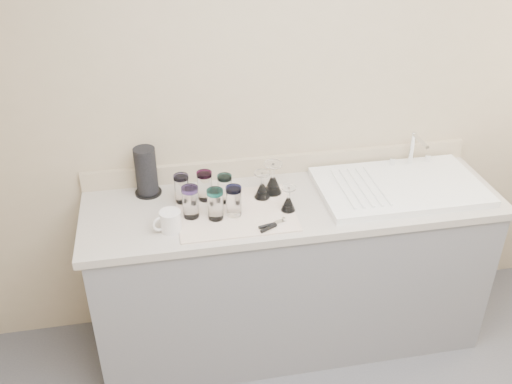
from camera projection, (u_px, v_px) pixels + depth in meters
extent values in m
cube|color=tan|center=(282.00, 111.00, 2.87)|extent=(3.50, 0.04, 2.50)
cube|color=slate|center=(291.00, 275.00, 3.05)|extent=(2.00, 0.60, 0.86)
cube|color=gray|center=(294.00, 204.00, 2.81)|extent=(2.06, 0.62, 0.04)
cube|color=white|center=(399.00, 187.00, 2.88)|extent=(0.82, 0.50, 0.03)
cylinder|color=silver|center=(412.00, 148.00, 3.02)|extent=(0.02, 0.02, 0.18)
cylinder|color=silver|center=(421.00, 141.00, 2.91)|extent=(0.02, 0.16, 0.02)
cylinder|color=silver|center=(392.00, 161.00, 3.04)|extent=(0.03, 0.03, 0.04)
cylinder|color=silver|center=(427.00, 158.00, 3.07)|extent=(0.03, 0.03, 0.04)
cube|color=silver|center=(236.00, 212.00, 2.71)|extent=(0.55, 0.42, 0.01)
cylinder|color=white|center=(182.00, 190.00, 2.75)|extent=(0.07, 0.07, 0.13)
cylinder|color=#A291EE|center=(181.00, 177.00, 2.71)|extent=(0.07, 0.07, 0.02)
cylinder|color=white|center=(205.00, 187.00, 2.77)|extent=(0.07, 0.07, 0.13)
cylinder|color=#CF1A99|center=(204.00, 174.00, 2.73)|extent=(0.07, 0.07, 0.02)
cylinder|color=white|center=(225.00, 190.00, 2.75)|extent=(0.07, 0.07, 0.12)
cylinder|color=#42C5BF|center=(224.00, 177.00, 2.71)|extent=(0.07, 0.07, 0.02)
cylinder|color=white|center=(191.00, 204.00, 2.63)|extent=(0.07, 0.07, 0.14)
cylinder|color=#6342AA|center=(190.00, 189.00, 2.59)|extent=(0.08, 0.08, 0.02)
cylinder|color=white|center=(215.00, 206.00, 2.62)|extent=(0.07, 0.07, 0.13)
cylinder|color=teal|center=(215.00, 192.00, 2.58)|extent=(0.08, 0.08, 0.02)
cylinder|color=white|center=(234.00, 203.00, 2.65)|extent=(0.07, 0.07, 0.13)
cylinder|color=blue|center=(233.00, 189.00, 2.61)|extent=(0.07, 0.07, 0.02)
cone|color=white|center=(262.00, 191.00, 2.79)|extent=(0.08, 0.08, 0.07)
cylinder|color=white|center=(262.00, 179.00, 2.76)|extent=(0.01, 0.01, 0.06)
cylinder|color=white|center=(262.00, 173.00, 2.74)|extent=(0.08, 0.08, 0.01)
cone|color=white|center=(273.00, 185.00, 2.83)|extent=(0.09, 0.09, 0.09)
cylinder|color=white|center=(273.00, 171.00, 2.79)|extent=(0.01, 0.01, 0.07)
cylinder|color=white|center=(273.00, 164.00, 2.77)|extent=(0.09, 0.09, 0.01)
cone|color=white|center=(288.00, 204.00, 2.70)|extent=(0.07, 0.07, 0.07)
cylinder|color=white|center=(289.00, 193.00, 2.67)|extent=(0.01, 0.01, 0.05)
cylinder|color=white|center=(289.00, 188.00, 2.65)|extent=(0.07, 0.07, 0.01)
cube|color=silver|center=(280.00, 223.00, 2.61)|extent=(0.06, 0.04, 0.02)
cylinder|color=black|center=(270.00, 227.00, 2.57)|extent=(0.10, 0.06, 0.02)
cylinder|color=black|center=(269.00, 225.00, 2.59)|extent=(0.11, 0.04, 0.02)
cylinder|color=silver|center=(171.00, 221.00, 2.56)|extent=(0.12, 0.12, 0.10)
torus|color=silver|center=(160.00, 224.00, 2.54)|extent=(0.08, 0.03, 0.07)
cylinder|color=black|center=(149.00, 192.00, 2.86)|extent=(0.13, 0.13, 0.01)
cylinder|color=black|center=(146.00, 171.00, 2.79)|extent=(0.11, 0.11, 0.24)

